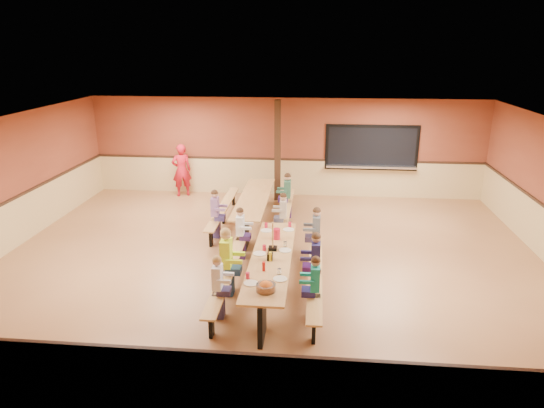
{
  "coord_description": "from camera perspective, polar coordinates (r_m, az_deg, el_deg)",
  "views": [
    {
      "loc": [
        0.97,
        -9.64,
        4.51
      ],
      "look_at": [
        0.01,
        0.49,
        1.15
      ],
      "focal_mm": 32.0,
      "sensor_mm": 36.0,
      "label": 1
    }
  ],
  "objects": [
    {
      "name": "seated_child_green_sec",
      "position": [
        13.13,
        1.82,
        0.99
      ],
      "size": [
        0.37,
        0.31,
        1.22
      ],
      "primitive_type": null,
      "color": "#30644E",
      "rests_on": "ground"
    },
    {
      "name": "seated_child_white_left",
      "position": [
        8.43,
        -6.39,
        -9.73
      ],
      "size": [
        0.33,
        0.27,
        1.14
      ],
      "primitive_type": null,
      "color": "white",
      "rests_on": "ground"
    },
    {
      "name": "napkin_dispenser",
      "position": [
        8.95,
        -0.24,
        -6.18
      ],
      "size": [
        0.1,
        0.14,
        0.13
      ],
      "primitive_type": "cube",
      "color": "black",
      "rests_on": "cafeteria_table_main"
    },
    {
      "name": "cafeteria_table_main",
      "position": [
        9.19,
        -0.08,
        -7.43
      ],
      "size": [
        1.91,
        3.7,
        0.74
      ],
      "color": "#BA874A",
      "rests_on": "ground"
    },
    {
      "name": "cafeteria_table_second",
      "position": [
        12.64,
        -2.1,
        -0.11
      ],
      "size": [
        1.91,
        3.7,
        0.74
      ],
      "color": "#BA874A",
      "rests_on": "ground"
    },
    {
      "name": "seated_child_grey_left",
      "position": [
        10.63,
        -3.74,
        -3.48
      ],
      "size": [
        0.34,
        0.28,
        1.15
      ],
      "primitive_type": null,
      "color": "white",
      "rests_on": "ground"
    },
    {
      "name": "standing_woman",
      "position": [
        15.24,
        -10.59,
        3.94
      ],
      "size": [
        0.7,
        0.61,
        1.63
      ],
      "primitive_type": "imported",
      "rotation": [
        0.0,
        0.0,
        3.58
      ],
      "color": "red",
      "rests_on": "ground"
    },
    {
      "name": "table_paddle",
      "position": [
        9.34,
        0.1,
        -4.63
      ],
      "size": [
        0.16,
        0.16,
        0.56
      ],
      "color": "black",
      "rests_on": "cafeteria_table_main"
    },
    {
      "name": "punch_pitcher",
      "position": [
        9.85,
        0.53,
        -3.54
      ],
      "size": [
        0.16,
        0.16,
        0.22
      ],
      "primitive_type": "cylinder",
      "color": "red",
      "rests_on": "cafeteria_table_main"
    },
    {
      "name": "condiment_ketchup",
      "position": [
        8.52,
        -0.98,
        -7.35
      ],
      "size": [
        0.06,
        0.06,
        0.17
      ],
      "primitive_type": "cylinder",
      "color": "#B2140F",
      "rests_on": "cafeteria_table_main"
    },
    {
      "name": "condiment_mustard",
      "position": [
        8.89,
        -0.2,
        -6.21
      ],
      "size": [
        0.06,
        0.06,
        0.17
      ],
      "primitive_type": "cylinder",
      "color": "yellow",
      "rests_on": "cafeteria_table_main"
    },
    {
      "name": "seated_child_navy_right",
      "position": [
        9.18,
        5.14,
        -6.99
      ],
      "size": [
        0.37,
        0.3,
        1.21
      ],
      "primitive_type": null,
      "color": "#221E50",
      "rests_on": "ground"
    },
    {
      "name": "seated_child_teal_right",
      "position": [
        8.36,
        5.07,
        -9.86
      ],
      "size": [
        0.34,
        0.28,
        1.15
      ],
      "primitive_type": null,
      "color": "teal",
      "rests_on": "ground"
    },
    {
      "name": "seated_adult_yellow",
      "position": [
        9.11,
        -5.38,
        -6.84
      ],
      "size": [
        0.42,
        0.34,
        1.31
      ],
      "primitive_type": null,
      "color": "#D3FF24",
      "rests_on": "ground"
    },
    {
      "name": "seated_child_purple_sec",
      "position": [
        11.83,
        -6.69,
        -1.18
      ],
      "size": [
        0.36,
        0.29,
        1.19
      ],
      "primitive_type": null,
      "color": "#845C8F",
      "rests_on": "ground"
    },
    {
      "name": "chip_bowl",
      "position": [
        7.87,
        -0.73,
        -9.72
      ],
      "size": [
        0.32,
        0.32,
        0.15
      ],
      "primitive_type": null,
      "color": "orange",
      "rests_on": "cafeteria_table_main"
    },
    {
      "name": "kitchen_pass_through",
      "position": [
        15.0,
        11.63,
        6.29
      ],
      "size": [
        2.78,
        0.28,
        1.38
      ],
      "color": "black",
      "rests_on": "ground"
    },
    {
      "name": "seated_child_tan_sec",
      "position": [
        11.66,
        1.32,
        -1.47
      ],
      "size": [
        0.34,
        0.28,
        1.14
      ],
      "primitive_type": null,
      "color": "#BAAD96",
      "rests_on": "ground"
    },
    {
      "name": "ground",
      "position": [
        10.69,
        -0.28,
        -6.69
      ],
      "size": [
        12.0,
        12.0,
        0.0
      ],
      "primitive_type": "plane",
      "color": "brown",
      "rests_on": "ground"
    },
    {
      "name": "room_envelope",
      "position": [
        10.41,
        -0.29,
        -3.24
      ],
      "size": [
        12.04,
        10.04,
        3.02
      ],
      "color": "brown",
      "rests_on": "ground"
    },
    {
      "name": "place_settings",
      "position": [
        9.07,
        -0.08,
        -5.9
      ],
      "size": [
        0.65,
        3.3,
        0.11
      ],
      "primitive_type": null,
      "color": "beige",
      "rests_on": "cafeteria_table_main"
    },
    {
      "name": "seated_child_char_right",
      "position": [
        10.54,
        5.21,
        -3.58
      ],
      "size": [
        0.36,
        0.3,
        1.2
      ],
      "primitive_type": null,
      "color": "#53595E",
      "rests_on": "ground"
    },
    {
      "name": "structural_post",
      "position": [
        14.41,
        0.66,
        6.22
      ],
      "size": [
        0.18,
        0.18,
        3.0
      ],
      "primitive_type": "cube",
      "color": "black",
      "rests_on": "ground"
    }
  ]
}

